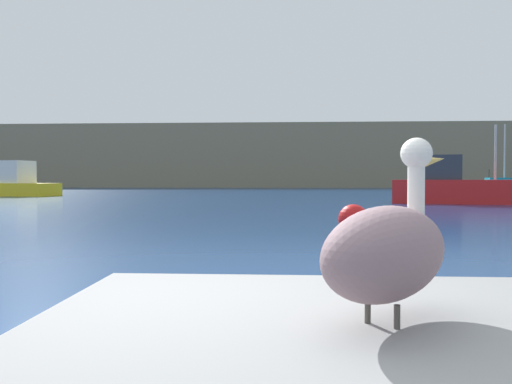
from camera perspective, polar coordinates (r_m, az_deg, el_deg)
The scene contains 5 objects.
hillside_backdrop at distance 82.18m, azimuth 2.94°, elevation 3.88°, with size 140.00×16.60×9.50m, color #7F755B.
pelican at distance 2.57m, azimuth 14.60°, elevation -6.21°, with size 0.96×1.19×0.92m.
fishing_boat_red at distance 29.66m, azimuth 21.07°, elevation 0.58°, with size 6.92×3.61×4.21m.
fishing_boat_yellow at distance 44.34m, azimuth -25.60°, elevation 0.75°, with size 8.29×4.71×5.11m.
mooring_buoy at distance 12.52m, azimuth 10.83°, elevation -3.03°, with size 0.73×0.73×0.73m, color red.
Camera 1 is at (0.45, -3.10, 1.35)m, focal length 35.79 mm.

